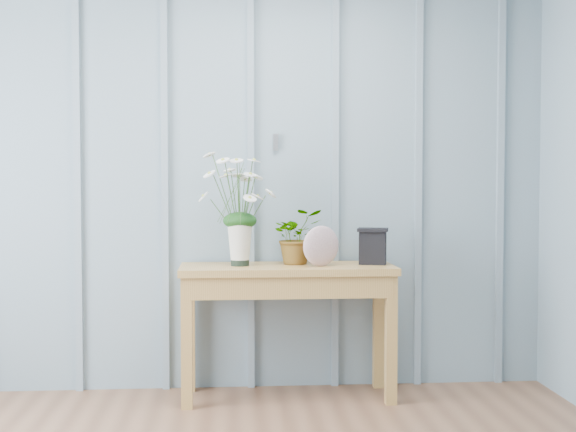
{
  "coord_description": "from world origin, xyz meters",
  "views": [
    {
      "loc": [
        0.1,
        -2.47,
        1.23
      ],
      "look_at": [
        0.45,
        1.94,
        1.03
      ],
      "focal_mm": 50.0,
      "sensor_mm": 36.0,
      "label": 1
    }
  ],
  "objects": [
    {
      "name": "sideboard",
      "position": [
        0.45,
        1.99,
        0.64
      ],
      "size": [
        1.2,
        0.45,
        0.75
      ],
      "color": "#A87D3D",
      "rests_on": "ground"
    },
    {
      "name": "daisy_vase",
      "position": [
        0.18,
        2.0,
        1.16
      ],
      "size": [
        0.46,
        0.35,
        0.65
      ],
      "color": "black",
      "rests_on": "sideboard"
    },
    {
      "name": "spider_plant",
      "position": [
        0.51,
        2.07,
        0.91
      ],
      "size": [
        0.33,
        0.3,
        0.32
      ],
      "primitive_type": "imported",
      "rotation": [
        0.0,
        0.0,
        0.19
      ],
      "color": "#103A12",
      "rests_on": "sideboard"
    },
    {
      "name": "felt_disc_vessel",
      "position": [
        0.63,
        1.93,
        0.86
      ],
      "size": [
        0.23,
        0.15,
        0.23
      ],
      "primitive_type": "ellipsoid",
      "rotation": [
        0.0,
        0.0,
        0.41
      ],
      "color": "#8C536A",
      "rests_on": "sideboard"
    },
    {
      "name": "carved_box",
      "position": [
        0.94,
        2.02,
        0.86
      ],
      "size": [
        0.2,
        0.17,
        0.21
      ],
      "color": "black",
      "rests_on": "sideboard"
    }
  ]
}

